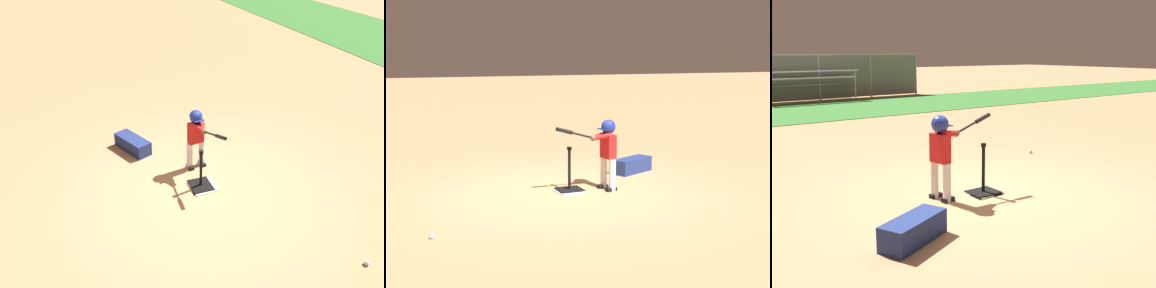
# 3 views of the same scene
# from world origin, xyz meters

# --- Properties ---
(ground_plane) EXTENTS (90.00, 90.00, 0.00)m
(ground_plane) POSITION_xyz_m (0.00, 0.00, 0.00)
(ground_plane) COLOR #AD7F56
(grass_outfield_strip) EXTENTS (56.00, 5.24, 0.02)m
(grass_outfield_strip) POSITION_xyz_m (0.00, 10.46, 0.01)
(grass_outfield_strip) COLOR #33702D
(grass_outfield_strip) RESTS_ON ground_plane
(home_plate) EXTENTS (0.48, 0.48, 0.02)m
(home_plate) POSITION_xyz_m (-0.08, 0.01, 0.01)
(home_plate) COLOR white
(home_plate) RESTS_ON ground_plane
(batting_tee) EXTENTS (0.41, 0.37, 0.74)m
(batting_tee) POSITION_xyz_m (-0.09, -0.02, 0.11)
(batting_tee) COLOR black
(batting_tee) RESTS_ON ground_plane
(batter_child) EXTENTS (1.09, 0.38, 1.18)m
(batter_child) POSITION_xyz_m (-0.69, 0.12, 0.75)
(batter_child) COLOR silver
(batter_child) RESTS_ON ground_plane
(baseball) EXTENTS (0.07, 0.07, 0.07)m
(baseball) POSITION_xyz_m (2.32, 1.46, 0.04)
(baseball) COLOR white
(baseball) RESTS_ON ground_plane
(bleachers_center) EXTENTS (3.81, 2.43, 1.27)m
(bleachers_center) POSITION_xyz_m (1.73, 14.01, 0.62)
(bleachers_center) COLOR #ADAFB7
(bleachers_center) RESTS_ON ground_plane
(equipment_bag) EXTENTS (0.90, 0.64, 0.28)m
(equipment_bag) POSITION_xyz_m (-1.73, -0.88, 0.14)
(equipment_bag) COLOR navy
(equipment_bag) RESTS_ON ground_plane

